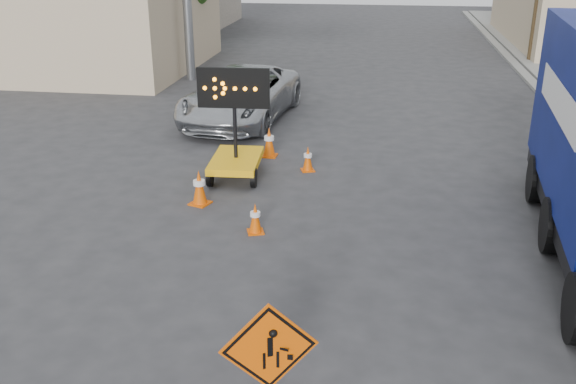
# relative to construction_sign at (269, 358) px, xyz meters

# --- Properties ---
(ground) EXTENTS (100.00, 100.00, 0.00)m
(ground) POSITION_rel_construction_sign_xyz_m (-0.17, 1.07, -0.84)
(ground) COLOR #2D2D30
(ground) RESTS_ON ground
(curb_right) EXTENTS (0.40, 60.00, 0.12)m
(curb_right) POSITION_rel_construction_sign_xyz_m (7.03, 16.07, -0.78)
(curb_right) COLOR gray
(curb_right) RESTS_ON ground
(storefront_left_near) EXTENTS (14.00, 10.00, 4.00)m
(storefront_left_near) POSITION_rel_construction_sign_xyz_m (-14.17, 21.07, 1.16)
(storefront_left_near) COLOR tan
(storefront_left_near) RESTS_ON ground
(construction_sign) EXTENTS (1.14, 0.82, 1.59)m
(construction_sign) POSITION_rel_construction_sign_xyz_m (0.00, 0.00, 0.00)
(construction_sign) COLOR black
(construction_sign) RESTS_ON ground
(arrow_board) EXTENTS (1.70, 1.95, 2.69)m
(arrow_board) POSITION_rel_construction_sign_xyz_m (-2.28, 8.15, -0.23)
(arrow_board) COLOR #F8B10D
(arrow_board) RESTS_ON ground
(pickup_truck) EXTENTS (3.30, 6.14, 1.64)m
(pickup_truck) POSITION_rel_construction_sign_xyz_m (-3.28, 13.30, -0.02)
(pickup_truck) COLOR #B1B4B9
(pickup_truck) RESTS_ON ground
(cone_a) EXTENTS (0.40, 0.40, 0.63)m
(cone_a) POSITION_rel_construction_sign_xyz_m (-1.20, 5.11, -0.53)
(cone_a) COLOR #DD4F04
(cone_a) RESTS_ON ground
(cone_b) EXTENTS (0.51, 0.51, 0.79)m
(cone_b) POSITION_rel_construction_sign_xyz_m (-2.69, 6.37, -0.45)
(cone_b) COLOR #DD4F04
(cone_b) RESTS_ON ground
(cone_c) EXTENTS (0.41, 0.41, 0.63)m
(cone_c) POSITION_rel_construction_sign_xyz_m (-0.60, 8.87, -0.52)
(cone_c) COLOR #DD4F04
(cone_c) RESTS_ON ground
(cone_d) EXTENTS (0.43, 0.43, 0.80)m
(cone_d) POSITION_rel_construction_sign_xyz_m (-1.76, 9.84, -0.44)
(cone_d) COLOR #DD4F04
(cone_d) RESTS_ON ground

